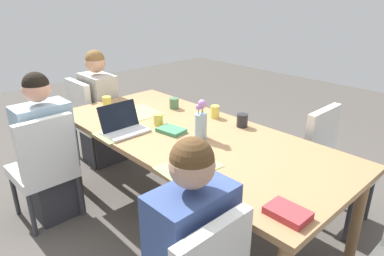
% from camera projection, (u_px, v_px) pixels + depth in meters
% --- Properties ---
extents(ground_plane, '(10.00, 10.00, 0.00)m').
position_uv_depth(ground_plane, '(192.00, 218.00, 2.85)').
color(ground_plane, '#4C4742').
extents(dining_table, '(2.36, 1.05, 0.75)m').
position_uv_depth(dining_table, '(192.00, 142.00, 2.60)').
color(dining_table, '#9E754C').
rests_on(dining_table, ground_plane).
extents(chair_head_left_left_near, '(0.44, 0.44, 0.90)m').
position_uv_depth(chair_head_left_left_near, '(92.00, 117.00, 3.63)').
color(chair_head_left_left_near, silver).
rests_on(chair_head_left_left_near, ground_plane).
extents(person_head_left_left_near, '(0.40, 0.36, 1.19)m').
position_uv_depth(person_head_left_left_near, '(101.00, 114.00, 3.63)').
color(person_head_left_left_near, '#2D2D33').
rests_on(person_head_left_left_near, ground_plane).
extents(chair_near_left_far, '(0.44, 0.44, 0.90)m').
position_uv_depth(chair_near_left_far, '(45.00, 164.00, 2.66)').
color(chair_near_left_far, silver).
rests_on(chair_near_left_far, ground_plane).
extents(person_near_left_far, '(0.36, 0.40, 1.19)m').
position_uv_depth(person_near_left_far, '(48.00, 155.00, 2.74)').
color(person_near_left_far, '#2D2D33').
rests_on(person_near_left_far, ground_plane).
extents(chair_far_right_mid, '(0.44, 0.44, 0.90)m').
position_uv_depth(chair_far_right_mid, '(332.00, 161.00, 2.71)').
color(chair_far_right_mid, silver).
rests_on(chair_far_right_mid, ground_plane).
extents(flower_vase, '(0.09, 0.09, 0.29)m').
position_uv_depth(flower_vase, '(201.00, 121.00, 2.47)').
color(flower_vase, '#8EA8B7').
rests_on(flower_vase, dining_table).
extents(placemat_head_left_left_near, '(0.38, 0.28, 0.00)m').
position_uv_depth(placemat_head_left_left_near, '(141.00, 112.00, 3.03)').
color(placemat_head_left_left_near, '#9EBC66').
rests_on(placemat_head_left_left_near, dining_table).
extents(placemat_near_left_mid, '(0.29, 0.38, 0.00)m').
position_uv_depth(placemat_near_left_mid, '(189.00, 167.00, 2.10)').
color(placemat_near_left_mid, '#9EBC66').
rests_on(placemat_near_left_mid, dining_table).
extents(placemat_near_left_far, '(0.27, 0.37, 0.00)m').
position_uv_depth(placemat_near_left_far, '(122.00, 132.00, 2.60)').
color(placemat_near_left_far, '#9EBC66').
rests_on(placemat_near_left_far, dining_table).
extents(laptop_near_left_far, '(0.22, 0.32, 0.21)m').
position_uv_depth(laptop_near_left_far, '(123.00, 127.00, 2.59)').
color(laptop_near_left_far, silver).
rests_on(laptop_near_left_far, dining_table).
extents(coffee_mug_near_left, '(0.08, 0.08, 0.09)m').
position_uv_depth(coffee_mug_near_left, '(174.00, 103.00, 3.11)').
color(coffee_mug_near_left, '#47704C').
rests_on(coffee_mug_near_left, dining_table).
extents(coffee_mug_near_right, '(0.09, 0.09, 0.10)m').
position_uv_depth(coffee_mug_near_right, '(242.00, 120.00, 2.70)').
color(coffee_mug_near_right, '#232328').
rests_on(coffee_mug_near_right, dining_table).
extents(coffee_mug_centre_left, '(0.07, 0.07, 0.09)m').
position_uv_depth(coffee_mug_centre_left, '(158.00, 120.00, 2.73)').
color(coffee_mug_centre_left, '#DBC64C').
rests_on(coffee_mug_centre_left, dining_table).
extents(coffee_mug_centre_right, '(0.07, 0.07, 0.10)m').
position_uv_depth(coffee_mug_centre_right, '(215.00, 112.00, 2.89)').
color(coffee_mug_centre_right, '#DBC64C').
rests_on(coffee_mug_centre_right, dining_table).
extents(coffee_mug_far_left, '(0.08, 0.08, 0.08)m').
position_uv_depth(coffee_mug_far_left, '(107.00, 101.00, 3.19)').
color(coffee_mug_far_left, '#DBC64C').
rests_on(coffee_mug_far_left, dining_table).
extents(book_red_cover, '(0.22, 0.17, 0.03)m').
position_uv_depth(book_red_cover, '(171.00, 130.00, 2.61)').
color(book_red_cover, '#3D7F56').
rests_on(book_red_cover, dining_table).
extents(book_blue_cover, '(0.20, 0.14, 0.04)m').
position_uv_depth(book_blue_cover, '(288.00, 213.00, 1.65)').
color(book_blue_cover, '#B73338').
rests_on(book_blue_cover, dining_table).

